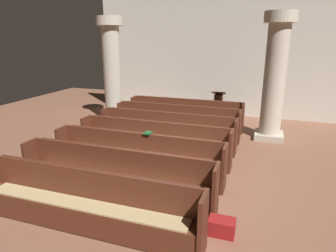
{
  "coord_description": "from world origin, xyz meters",
  "views": [
    {
      "loc": [
        1.71,
        -5.43,
        2.93
      ],
      "look_at": [
        -0.62,
        1.43,
        0.75
      ],
      "focal_mm": 31.46,
      "sensor_mm": 36.0,
      "label": 1
    }
  ],
  "objects_px": {
    "pew_row_2": "(167,130)",
    "pillar_far_side": "(112,69)",
    "kneeler_box_red": "(222,227)",
    "pew_row_3": "(154,141)",
    "hymn_book": "(148,133)",
    "pew_row_5": "(115,174)",
    "pew_row_6": "(85,201)",
    "pew_row_0": "(186,113)",
    "lectern": "(218,108)",
    "pew_row_4": "(137,155)",
    "pillar_aisle_side": "(275,76)",
    "pew_row_1": "(177,120)"
  },
  "relations": [
    {
      "from": "pew_row_5",
      "to": "pew_row_6",
      "type": "bearing_deg",
      "value": -90.0
    },
    {
      "from": "pew_row_1",
      "to": "pew_row_4",
      "type": "height_order",
      "value": "same"
    },
    {
      "from": "pew_row_6",
      "to": "pillar_far_side",
      "type": "relative_size",
      "value": 1.05
    },
    {
      "from": "pew_row_1",
      "to": "pew_row_4",
      "type": "distance_m",
      "value": 2.94
    },
    {
      "from": "pew_row_0",
      "to": "pew_row_5",
      "type": "relative_size",
      "value": 1.0
    },
    {
      "from": "pew_row_5",
      "to": "lectern",
      "type": "bearing_deg",
      "value": 81.9
    },
    {
      "from": "pew_row_1",
      "to": "pew_row_5",
      "type": "height_order",
      "value": "same"
    },
    {
      "from": "pew_row_0",
      "to": "pillar_aisle_side",
      "type": "bearing_deg",
      "value": -6.47
    },
    {
      "from": "pew_row_6",
      "to": "pew_row_4",
      "type": "bearing_deg",
      "value": 90.0
    },
    {
      "from": "pew_row_2",
      "to": "pillar_far_side",
      "type": "bearing_deg",
      "value": 144.88
    },
    {
      "from": "pew_row_2",
      "to": "lectern",
      "type": "xyz_separation_m",
      "value": [
        0.88,
        3.25,
        -0.04
      ]
    },
    {
      "from": "pew_row_6",
      "to": "pew_row_2",
      "type": "bearing_deg",
      "value": 90.0
    },
    {
      "from": "pew_row_5",
      "to": "kneeler_box_red",
      "type": "relative_size",
      "value": 9.35
    },
    {
      "from": "pew_row_2",
      "to": "kneeler_box_red",
      "type": "height_order",
      "value": "pew_row_2"
    },
    {
      "from": "pillar_aisle_side",
      "to": "lectern",
      "type": "bearing_deg",
      "value": 138.76
    },
    {
      "from": "kneeler_box_red",
      "to": "pew_row_4",
      "type": "bearing_deg",
      "value": 145.56
    },
    {
      "from": "pew_row_0",
      "to": "pew_row_6",
      "type": "bearing_deg",
      "value": -90.0
    },
    {
      "from": "pew_row_0",
      "to": "pew_row_1",
      "type": "height_order",
      "value": "same"
    },
    {
      "from": "pew_row_3",
      "to": "hymn_book",
      "type": "height_order",
      "value": "hymn_book"
    },
    {
      "from": "pew_row_6",
      "to": "pillar_aisle_side",
      "type": "height_order",
      "value": "pillar_aisle_side"
    },
    {
      "from": "pew_row_4",
      "to": "pillar_far_side",
      "type": "height_order",
      "value": "pillar_far_side"
    },
    {
      "from": "pew_row_3",
      "to": "hymn_book",
      "type": "distance_m",
      "value": 0.94
    },
    {
      "from": "pew_row_4",
      "to": "lectern",
      "type": "relative_size",
      "value": 3.53
    },
    {
      "from": "pew_row_0",
      "to": "pew_row_5",
      "type": "bearing_deg",
      "value": -90.0
    },
    {
      "from": "pew_row_2",
      "to": "hymn_book",
      "type": "xyz_separation_m",
      "value": [
        0.19,
        -1.77,
        0.47
      ]
    },
    {
      "from": "pillar_aisle_side",
      "to": "pillar_far_side",
      "type": "xyz_separation_m",
      "value": [
        -5.36,
        0.22,
        0.0
      ]
    },
    {
      "from": "pew_row_0",
      "to": "pew_row_4",
      "type": "bearing_deg",
      "value": -90.0
    },
    {
      "from": "pew_row_4",
      "to": "pillar_far_side",
      "type": "xyz_separation_m",
      "value": [
        -2.65,
        3.83,
        1.39
      ]
    },
    {
      "from": "lectern",
      "to": "pew_row_2",
      "type": "bearing_deg",
      "value": -105.16
    },
    {
      "from": "pew_row_1",
      "to": "pillar_far_side",
      "type": "relative_size",
      "value": 1.05
    },
    {
      "from": "pew_row_2",
      "to": "pew_row_3",
      "type": "xyz_separation_m",
      "value": [
        0.0,
        -0.98,
        0.0
      ]
    },
    {
      "from": "pew_row_5",
      "to": "lectern",
      "type": "relative_size",
      "value": 3.53
    },
    {
      "from": "lectern",
      "to": "pew_row_3",
      "type": "bearing_deg",
      "value": -101.76
    },
    {
      "from": "pew_row_2",
      "to": "pew_row_4",
      "type": "xyz_separation_m",
      "value": [
        0.0,
        -1.96,
        0.0
      ]
    },
    {
      "from": "pew_row_5",
      "to": "kneeler_box_red",
      "type": "distance_m",
      "value": 2.14
    },
    {
      "from": "pew_row_6",
      "to": "kneeler_box_red",
      "type": "distance_m",
      "value": 2.16
    },
    {
      "from": "pew_row_1",
      "to": "lectern",
      "type": "distance_m",
      "value": 2.44
    },
    {
      "from": "pew_row_1",
      "to": "pillar_aisle_side",
      "type": "xyz_separation_m",
      "value": [
        2.7,
        0.67,
        1.39
      ]
    },
    {
      "from": "pillar_far_side",
      "to": "pew_row_0",
      "type": "bearing_deg",
      "value": 1.95
    },
    {
      "from": "pew_row_0",
      "to": "lectern",
      "type": "xyz_separation_m",
      "value": [
        0.88,
        1.29,
        -0.04
      ]
    },
    {
      "from": "pew_row_2",
      "to": "pew_row_3",
      "type": "bearing_deg",
      "value": -90.0
    },
    {
      "from": "pew_row_3",
      "to": "pew_row_4",
      "type": "distance_m",
      "value": 0.98
    },
    {
      "from": "pew_row_4",
      "to": "pillar_aisle_side",
      "type": "xyz_separation_m",
      "value": [
        2.7,
        3.61,
        1.39
      ]
    },
    {
      "from": "hymn_book",
      "to": "kneeler_box_red",
      "type": "xyz_separation_m",
      "value": [
        1.87,
        -1.6,
        -0.84
      ]
    },
    {
      "from": "pew_row_1",
      "to": "lectern",
      "type": "relative_size",
      "value": 3.53
    },
    {
      "from": "kneeler_box_red",
      "to": "pillar_far_side",
      "type": "bearing_deg",
      "value": 132.0
    },
    {
      "from": "pillar_far_side",
      "to": "kneeler_box_red",
      "type": "height_order",
      "value": "pillar_far_side"
    },
    {
      "from": "pew_row_1",
      "to": "pillar_aisle_side",
      "type": "bearing_deg",
      "value": 13.96
    },
    {
      "from": "pew_row_3",
      "to": "hymn_book",
      "type": "xyz_separation_m",
      "value": [
        0.19,
        -0.8,
        0.47
      ]
    },
    {
      "from": "pillar_aisle_side",
      "to": "kneeler_box_red",
      "type": "distance_m",
      "value": 5.36
    }
  ]
}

